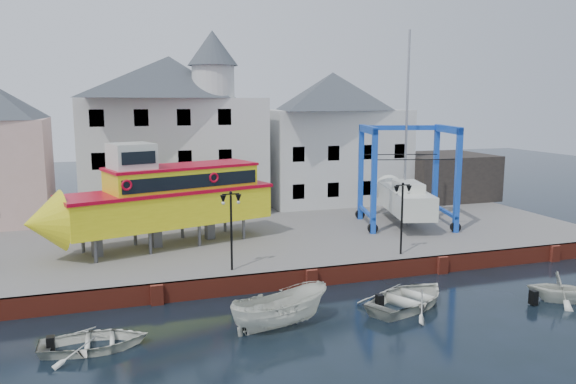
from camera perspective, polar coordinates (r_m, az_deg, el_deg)
name	(u,v)px	position (r m, az deg, el deg)	size (l,w,h in m)	color
ground	(311,287)	(30.24, 2.35, -9.66)	(140.00, 140.00, 0.00)	black
hardstanding	(257,232)	(40.19, -3.13, -4.12)	(44.00, 22.00, 1.00)	slate
quay_wall	(310,278)	(30.18, 2.28, -8.70)	(44.00, 0.47, 1.00)	maroon
building_white_main	(173,132)	(45.54, -11.61, 5.99)	(14.00, 8.30, 14.00)	silver
building_white_right	(332,137)	(49.68, 4.50, 5.56)	(12.00, 8.00, 11.20)	silver
shed_dark	(442,176)	(52.97, 15.34, 1.57)	(8.00, 7.00, 4.00)	black
lamp_post_left	(231,211)	(29.18, -5.81, -1.91)	(1.12, 0.32, 4.20)	black
lamp_post_right	(402,200)	(32.74, 11.55, -0.82)	(1.12, 0.32, 4.20)	black
tour_boat	(156,198)	(34.57, -13.28, -0.64)	(15.01, 7.54, 6.37)	#59595E
travel_lift	(403,192)	(41.34, 11.61, -0.01)	(7.39, 9.29, 13.60)	#1140A2
motorboat_a	(280,327)	(25.29, -0.81, -13.55)	(1.79, 4.75, 1.84)	silver
motorboat_b	(409,306)	(28.26, 12.21, -11.26)	(3.72, 5.21, 1.08)	silver
motorboat_c	(559,302)	(31.24, 25.85, -9.99)	(2.64, 3.05, 1.61)	silver
motorboat_d	(95,349)	(24.52, -19.04, -14.86)	(2.99, 4.19, 0.87)	silver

